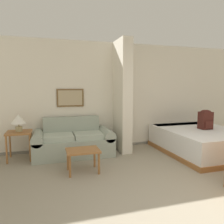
# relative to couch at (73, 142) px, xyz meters

# --- Properties ---
(wall_back) EXTENTS (7.72, 0.16, 2.60)m
(wall_back) POSITION_rel_couch_xyz_m (1.29, 0.48, 0.99)
(wall_back) COLOR silver
(wall_back) RESTS_ON ground_plane
(wall_partition_pillar) EXTENTS (0.24, 0.74, 2.60)m
(wall_partition_pillar) POSITION_rel_couch_xyz_m (1.18, 0.05, 1.00)
(wall_partition_pillar) COLOR silver
(wall_partition_pillar) RESTS_ON ground_plane
(couch) EXTENTS (1.74, 0.84, 0.83)m
(couch) POSITION_rel_couch_xyz_m (0.00, 0.00, 0.00)
(couch) COLOR #99A393
(couch) RESTS_ON ground_plane
(coffee_table) EXTENTS (0.58, 0.44, 0.41)m
(coffee_table) POSITION_rel_couch_xyz_m (0.05, -1.06, 0.05)
(coffee_table) COLOR #996033
(coffee_table) RESTS_ON ground_plane
(side_table) EXTENTS (0.50, 0.50, 0.60)m
(side_table) POSITION_rel_couch_xyz_m (-1.11, -0.00, 0.20)
(side_table) COLOR #996033
(side_table) RESTS_ON ground_plane
(table_lamp) EXTENTS (0.31, 0.31, 0.36)m
(table_lamp) POSITION_rel_couch_xyz_m (-1.11, -0.00, 0.54)
(table_lamp) COLOR tan
(table_lamp) RESTS_ON side_table
(bed) EXTENTS (1.67, 2.10, 0.55)m
(bed) POSITION_rel_couch_xyz_m (2.85, -0.66, -0.03)
(bed) COLOR #996033
(bed) RESTS_ON ground_plane
(backpack) EXTENTS (0.27, 0.25, 0.45)m
(backpack) POSITION_rel_couch_xyz_m (2.97, -0.66, 0.47)
(backpack) COLOR #471E19
(backpack) RESTS_ON bed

